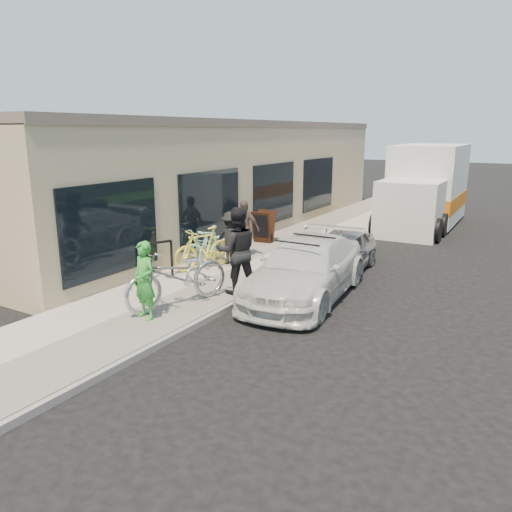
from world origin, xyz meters
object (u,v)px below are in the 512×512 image
at_px(woman_rider, 144,281).
at_px(cruiser_bike_b, 210,246).
at_px(sandwich_board, 263,226).
at_px(cruiser_bike_a, 211,245).
at_px(tandem_bike, 178,276).
at_px(sedan_silver, 341,252).
at_px(moving_truck, 425,190).
at_px(cruiser_bike_c, 204,248).
at_px(sedan_white, 306,269).
at_px(bystander_a, 231,238).
at_px(bystander_b, 244,229).
at_px(man_standing, 237,251).
at_px(bike_rack, 161,255).

height_order(woman_rider, cruiser_bike_b, woman_rider).
relative_size(sandwich_board, cruiser_bike_a, 0.63).
xyz_separation_m(tandem_bike, cruiser_bike_b, (-1.59, 3.35, -0.18)).
bearing_deg(tandem_bike, sedan_silver, 85.25).
relative_size(moving_truck, cruiser_bike_c, 3.56).
height_order(sedan_white, cruiser_bike_a, sedan_white).
bearing_deg(sedan_silver, sedan_white, -93.23).
bearing_deg(sandwich_board, bystander_a, -84.15).
bearing_deg(sandwich_board, bystander_b, -83.43).
bearing_deg(moving_truck, cruiser_bike_a, -112.04).
bearing_deg(cruiser_bike_a, bystander_a, -0.60).
xyz_separation_m(man_standing, cruiser_bike_b, (-2.20, 1.95, -0.52)).
bearing_deg(woman_rider, moving_truck, 93.44).
distance_m(sandwich_board, cruiser_bike_c, 3.74).
bearing_deg(bike_rack, tandem_bike, -39.20).
distance_m(woman_rider, bystander_b, 5.52).
distance_m(bike_rack, sandwich_board, 4.99).
relative_size(moving_truck, bystander_a, 4.48).
bearing_deg(bike_rack, cruiser_bike_c, 70.34).
height_order(sedan_silver, moving_truck, moving_truck).
distance_m(man_standing, cruiser_bike_a, 2.96).
bearing_deg(man_standing, sedan_silver, -153.08).
relative_size(sandwich_board, tandem_bike, 0.42).
bearing_deg(sandwich_board, cruiser_bike_c, -92.40).
bearing_deg(sedan_white, man_standing, -149.91).
bearing_deg(sedan_silver, cruiser_bike_b, -162.35).
xyz_separation_m(moving_truck, man_standing, (-1.55, -11.91, -0.30)).
bearing_deg(bystander_a, cruiser_bike_b, 14.28).
relative_size(man_standing, bystander_b, 1.19).
height_order(tandem_bike, cruiser_bike_b, tandem_bike).
bearing_deg(cruiser_bike_c, woman_rider, -51.27).
relative_size(sedan_silver, tandem_bike, 1.36).
bearing_deg(bystander_a, man_standing, 127.84).
bearing_deg(bystander_a, bike_rack, 69.09).
bearing_deg(bystander_a, sedan_white, 159.46).
bearing_deg(bike_rack, bystander_a, 67.96).
height_order(sedan_white, cruiser_bike_b, sedan_white).
bearing_deg(woman_rider, man_standing, 86.00).
distance_m(sandwich_board, moving_truck, 7.86).
bearing_deg(sedan_white, sandwich_board, 125.45).
height_order(sedan_white, sedan_silver, sedan_white).
bearing_deg(cruiser_bike_a, man_standing, -56.90).
distance_m(sedan_silver, woman_rider, 6.07).
relative_size(cruiser_bike_c, bystander_a, 1.26).
bearing_deg(bike_rack, cruiser_bike_b, 84.16).
xyz_separation_m(man_standing, bystander_a, (-1.57, 2.10, -0.26)).
bearing_deg(sedan_silver, cruiser_bike_a, -162.07).
bearing_deg(tandem_bike, man_standing, 82.96).
bearing_deg(cruiser_bike_a, cruiser_bike_b, 154.17).
relative_size(bike_rack, man_standing, 0.48).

